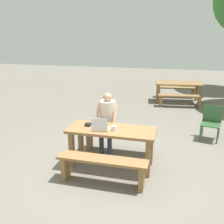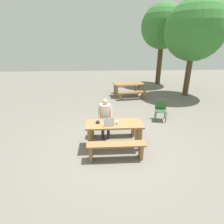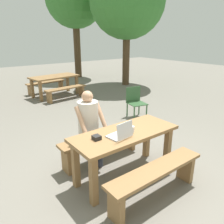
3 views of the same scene
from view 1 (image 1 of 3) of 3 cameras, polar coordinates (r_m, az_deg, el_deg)
The scene contains 12 objects.
ground_plane at distance 4.99m, azimuth -0.10°, elevation -12.05°, with size 30.00×30.00×0.00m, color slate.
picnic_table_front at distance 4.71m, azimuth -0.10°, elevation -5.43°, with size 1.64×0.67×0.76m.
bench_near at distance 4.29m, azimuth -2.28°, elevation -12.02°, with size 1.54×0.30×0.47m.
bench_far at distance 5.39m, azimuth 1.61°, elevation -5.65°, with size 1.54×0.30×0.47m.
laptop at distance 4.58m, azimuth -2.67°, elevation -3.47°, with size 0.32×0.29×0.25m.
small_pouch at distance 4.82m, azimuth -5.50°, elevation -2.84°, with size 0.10×0.11×0.06m.
coffee_mug at distance 4.57m, azimuth 0.50°, elevation -3.70°, with size 0.08×0.08×0.09m.
person_seated at distance 5.27m, azimuth -1.08°, elevation -1.28°, with size 0.44×0.42×1.29m.
plastic_chair at distance 6.49m, azimuth 21.72°, elevation -2.08°, with size 0.52×0.52×0.81m.
picnic_table_mid at distance 9.73m, azimuth 14.92°, elevation 5.84°, with size 1.77×1.03×0.73m.
bench_mid_south at distance 9.10m, azimuth 15.31°, elevation 3.07°, with size 1.54×0.48×0.42m.
bench_mid_north at distance 10.48m, azimuth 14.33°, elevation 4.95°, with size 1.54×0.48×0.42m.
Camera 1 is at (1.10, -4.21, 2.43)m, focal length 40.03 mm.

